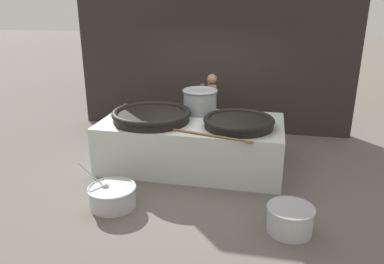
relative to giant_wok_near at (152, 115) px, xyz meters
name	(u,v)px	position (x,y,z in m)	size (l,w,h in m)	color
ground_plane	(192,165)	(0.72, 0.18, -1.00)	(60.00, 60.00, 0.00)	#666059
back_wall	(213,37)	(0.72, 2.46, 1.20)	(6.50, 0.24, 4.41)	#2D2826
hearth_platform	(192,143)	(0.72, 0.18, -0.56)	(3.33, 1.73, 0.89)	silver
giant_wok_near	(152,115)	(0.00, 0.00, 0.00)	(1.45, 1.45, 0.21)	black
giant_wok_far	(239,122)	(1.60, -0.02, -0.01)	(1.25, 1.25, 0.18)	black
stock_pot	(200,101)	(0.77, 0.69, 0.14)	(0.69, 0.69, 0.47)	gray
stirring_paddle	(211,136)	(1.20, -0.61, -0.09)	(1.52, 0.43, 0.04)	brown
cook	(211,106)	(0.86, 1.54, -0.18)	(0.43, 0.60, 1.52)	#8C6647
prep_bowl_vegetables	(112,195)	(-0.15, -1.57, -0.82)	(0.95, 0.74, 0.63)	#B7B7BC
prep_bowl_meat	(290,218)	(2.48, -1.70, -0.80)	(0.65, 0.65, 0.38)	#B7B7BC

